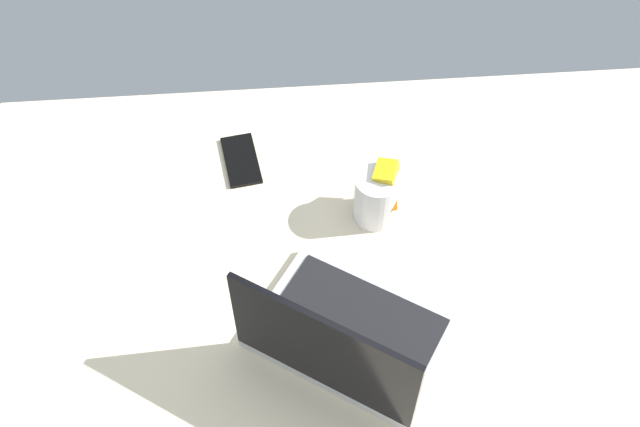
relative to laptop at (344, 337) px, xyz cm
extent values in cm
cube|color=beige|center=(-18.62, 2.86, -13.41)|extent=(180.00, 140.00, 18.00)
cube|color=#B7BABC|center=(-1.67, -2.54, -3.41)|extent=(40.21, 37.35, 2.00)
cube|color=black|center=(-2.50, -3.80, -2.21)|extent=(33.57, 30.14, 0.40)
cube|color=black|center=(4.37, 6.65, 8.09)|extent=(28.12, 18.97, 21.00)
cylinder|color=silver|center=(-9.12, -29.14, 1.09)|extent=(9.00, 9.00, 11.00)
cube|color=red|center=(-10.48, -29.26, -0.90)|extent=(5.42, 4.22, 4.06)
cube|color=orange|center=(-10.26, -28.39, 1.71)|extent=(4.82, 6.33, 5.10)
cube|color=red|center=(-9.45, -31.29, 4.32)|extent=(6.48, 7.45, 6.44)
cube|color=yellow|center=(-10.72, -30.34, 6.94)|extent=(5.96, 6.22, 3.94)
cube|color=black|center=(17.41, -45.32, -4.01)|extent=(8.87, 14.88, 0.80)
camera|label=1|loc=(8.97, 60.55, 115.78)|focal=42.20mm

